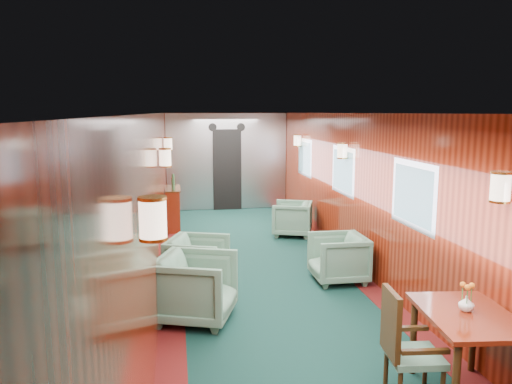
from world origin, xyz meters
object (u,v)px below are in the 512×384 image
dining_table (468,327)px  armchair_left_far (198,262)px  armchair_right_near (338,258)px  credenza (173,208)px  armchair_left_near (196,288)px  armchair_right_far (292,219)px  side_chair (404,343)px

dining_table → armchair_left_far: dining_table is taller
armchair_right_near → armchair_left_far: bearing=-92.3°
dining_table → credenza: (-2.45, 6.74, -0.20)m
dining_table → armchair_left_near: size_ratio=1.26×
armchair_left_near → armchair_right_far: (2.05, 3.79, -0.05)m
armchair_right_near → armchair_right_far: bearing=-179.1°
armchair_left_near → armchair_right_far: armchair_left_near is taller
credenza → armchair_left_near: (0.28, -4.74, -0.05)m
credenza → armchair_right_near: bearing=-57.6°
credenza → armchair_left_near: bearing=-86.7°
dining_table → credenza: credenza is taller
dining_table → credenza: 7.18m
armchair_right_far → side_chair: bearing=15.0°
side_chair → armchair_right_far: (0.43, 5.78, -0.20)m
armchair_left_near → armchair_right_near: (2.07, 1.04, -0.05)m
dining_table → armchair_left_far: (-2.10, 3.13, -0.28)m
armchair_left_far → armchair_right_near: size_ratio=1.04×
side_chair → armchair_left_far: 3.49m
credenza → dining_table: bearing=-70.0°
dining_table → side_chair: side_chair is taller
side_chair → armchair_left_near: size_ratio=1.14×
dining_table → armchair_right_near: 3.06m
side_chair → armchair_right_near: (0.45, 3.04, -0.19)m
dining_table → side_chair: bearing=-174.4°
armchair_left_near → armchair_left_far: size_ratio=1.11×
armchair_left_near → armchair_right_far: bearing=-9.3°
side_chair → armchair_right_far: 5.80m
side_chair → credenza: size_ratio=0.87×
dining_table → armchair_right_near: dining_table is taller
armchair_left_near → armchair_right_near: 2.32m
armchair_right_near → armchair_right_far: armchair_right_near is taller
armchair_right_near → armchair_right_far: (-0.03, 2.75, -0.00)m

